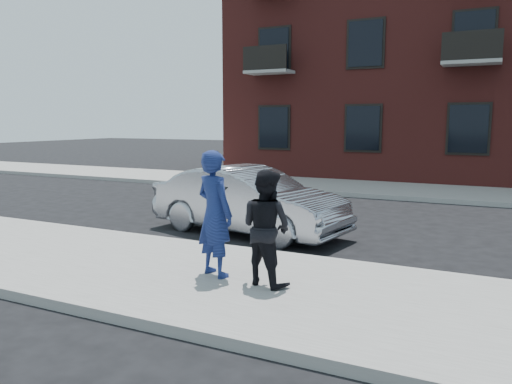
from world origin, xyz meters
The scene contains 8 objects.
ground centered at (0.00, 0.00, 0.00)m, with size 100.00×100.00×0.00m, color black.
near_sidewalk centered at (0.00, -0.25, 0.07)m, with size 50.00×3.50×0.15m, color gray.
near_curb centered at (0.00, 1.55, 0.07)m, with size 50.00×0.10×0.15m, color #999691.
far_sidewalk centered at (0.00, 11.25, 0.07)m, with size 50.00×3.50×0.15m, color gray.
far_curb centered at (0.00, 9.45, 0.07)m, with size 50.00×0.10×0.15m, color #999691.
silver_sedan centered at (-3.77, 3.20, 0.74)m, with size 1.57×4.49×1.48m, color #999BA3.
man_hoodie centered at (-2.66, -0.13, 1.11)m, with size 0.81×0.67×1.91m.
man_peacoat centered at (-1.79, -0.16, 0.98)m, with size 0.95×0.83×1.66m.
Camera 1 is at (1.13, -6.49, 2.49)m, focal length 35.00 mm.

